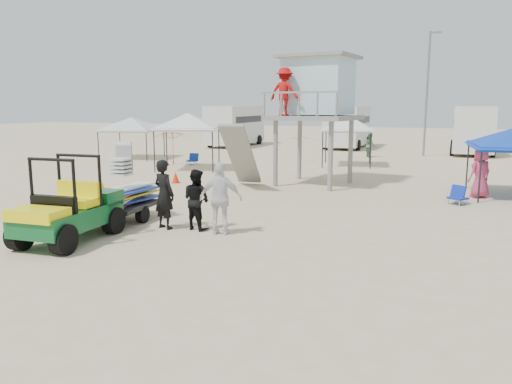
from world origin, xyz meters
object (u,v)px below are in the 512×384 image
at_px(surf_trailer, 124,193).
at_px(man_left, 164,194).
at_px(lifeguard_tower, 314,91).
at_px(utility_cart, 66,203).

bearing_deg(surf_trailer, man_left, -11.19).
relative_size(surf_trailer, lifeguard_tower, 0.46).
xyz_separation_m(surf_trailer, lifeguard_tower, (3.19, 8.79, 3.08)).
distance_m(surf_trailer, man_left, 1.55).
height_order(utility_cart, lifeguard_tower, lifeguard_tower).
bearing_deg(utility_cart, man_left, 53.23).
xyz_separation_m(utility_cart, man_left, (1.52, 2.04, -0.03)).
distance_m(utility_cart, man_left, 2.54).
bearing_deg(utility_cart, lifeguard_tower, 73.97).
height_order(surf_trailer, lifeguard_tower, lifeguard_tower).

